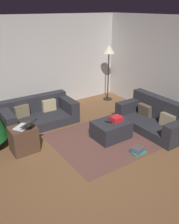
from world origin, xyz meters
TOP-DOWN VIEW (x-y plane):
  - ground_plane at (0.00, 0.00)m, footprint 6.40×6.40m
  - rear_partition at (0.00, 3.14)m, footprint 6.40×0.12m
  - couch_left at (0.02, 2.24)m, footprint 1.87×1.03m
  - couch_right at (2.25, 0.30)m, footprint 0.87×1.79m
  - ottoman at (1.09, 0.55)m, footprint 0.79×0.61m
  - gift_box at (1.20, 0.52)m, footprint 0.26×0.21m
  - tv_remote at (1.02, 0.58)m, footprint 0.12×0.16m
  - side_table at (-0.75, 1.14)m, footprint 0.52×0.44m
  - laptop at (-0.72, 1.09)m, footprint 0.48×0.51m
  - book_stack at (1.14, -0.26)m, footprint 0.32×0.26m
  - corner_lamp at (2.58, 2.57)m, footprint 0.36×0.36m
  - area_rug at (1.09, 0.55)m, footprint 2.60×2.00m

SIDE VIEW (x-z plane):
  - ground_plane at x=0.00m, z-range 0.00..0.00m
  - area_rug at x=1.09m, z-range 0.00..0.01m
  - book_stack at x=1.14m, z-range 0.00..0.12m
  - ottoman at x=1.09m, z-range 0.00..0.40m
  - couch_left at x=0.02m, z-range -0.07..0.56m
  - side_table at x=-0.75m, z-range 0.00..0.54m
  - couch_right at x=2.25m, z-range -0.09..0.66m
  - tv_remote at x=1.02m, z-range 0.40..0.42m
  - gift_box at x=1.20m, z-range 0.40..0.51m
  - laptop at x=-0.72m, z-range 0.51..0.69m
  - rear_partition at x=0.00m, z-range 0.00..2.60m
  - corner_lamp at x=2.58m, z-range 0.61..2.33m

